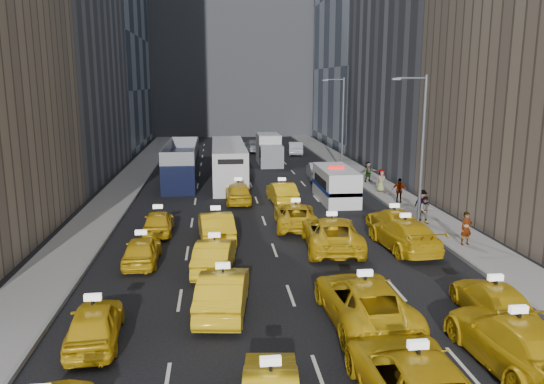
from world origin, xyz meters
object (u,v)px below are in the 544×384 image
(taxi_3, at_px, (515,341))
(box_truck, at_px, (269,150))
(double_decker, at_px, (182,164))
(city_bus, at_px, (229,163))
(pedestrian_0, at_px, (466,228))
(nypd_van, at_px, (336,185))
(taxi_2, at_px, (416,380))

(taxi_3, relative_size, box_truck, 0.84)
(double_decker, bearing_deg, city_bus, -5.23)
(taxi_3, distance_m, city_bus, 32.51)
(double_decker, xyz_separation_m, city_bus, (4.02, -0.31, 0.02))
(double_decker, distance_m, pedestrian_0, 25.76)
(taxi_3, xyz_separation_m, nypd_van, (-0.26, 23.34, 0.36))
(nypd_van, relative_size, pedestrian_0, 3.60)
(nypd_van, height_order, city_bus, city_bus)
(double_decker, bearing_deg, nypd_van, -37.00)
(taxi_2, bearing_deg, taxi_3, -156.97)
(taxi_2, bearing_deg, double_decker, -77.92)
(nypd_van, distance_m, box_truck, 18.58)
(pedestrian_0, bearing_deg, city_bus, 113.10)
(taxi_2, relative_size, pedestrian_0, 3.33)
(city_bus, bearing_deg, nypd_van, -40.27)
(nypd_van, height_order, double_decker, double_decker)
(taxi_2, distance_m, city_bus, 33.52)
(taxi_3, bearing_deg, box_truck, -88.77)
(taxi_3, distance_m, nypd_van, 23.35)
(taxi_3, height_order, nypd_van, nypd_van)
(double_decker, bearing_deg, box_truck, 48.05)
(double_decker, height_order, box_truck, double_decker)
(city_bus, xyz_separation_m, box_truck, (4.56, 10.14, -0.15))
(taxi_3, xyz_separation_m, double_decker, (-11.89, 31.84, 0.83))
(box_truck, bearing_deg, taxi_2, -90.82)
(nypd_van, distance_m, pedestrian_0, 12.49)
(taxi_2, height_order, nypd_van, nypd_van)
(taxi_3, height_order, box_truck, box_truck)
(taxi_3, xyz_separation_m, city_bus, (-7.87, 31.53, 0.85))
(double_decker, relative_size, city_bus, 0.87)
(double_decker, bearing_deg, taxi_3, -70.35)
(taxi_3, bearing_deg, taxi_2, 21.17)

